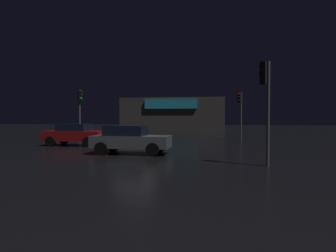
{
  "coord_description": "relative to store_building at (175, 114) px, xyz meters",
  "views": [
    {
      "loc": [
        5.36,
        -18.65,
        1.85
      ],
      "look_at": [
        1.51,
        2.96,
        1.26
      ],
      "focal_mm": 33.65,
      "sensor_mm": 36.0,
      "label": 1
    }
  ],
  "objects": [
    {
      "name": "car_far",
      "position": [
        -2.37,
        -27.78,
        -1.58
      ],
      "size": [
        3.85,
        2.08,
        1.44
      ],
      "color": "#A51414",
      "rests_on": "ground"
    },
    {
      "name": "traffic_signal_cross_left",
      "position": [
        8.86,
        -34.67,
        0.62
      ],
      "size": [
        0.43,
        0.42,
        3.97
      ],
      "color": "#595B60",
      "rests_on": "ground"
    },
    {
      "name": "store_building",
      "position": [
        0.0,
        0.0,
        0.0
      ],
      "size": [
        14.85,
        8.37,
        4.66
      ],
      "color": "#4C4742",
      "rests_on": "ground"
    },
    {
      "name": "car_near",
      "position": [
        2.6,
        -31.73,
        -1.58
      ],
      "size": [
        3.92,
        1.98,
        1.45
      ],
      "color": "slate",
      "rests_on": "ground"
    },
    {
      "name": "traffic_signal_opposite",
      "position": [
        8.59,
        -21.06,
        0.52
      ],
      "size": [
        0.42,
        0.43,
        3.92
      ],
      "color": "#595B60",
      "rests_on": "ground"
    },
    {
      "name": "ground_plane",
      "position": [
        1.95,
        -28.47,
        -2.34
      ],
      "size": [
        120.0,
        120.0,
        0.0
      ],
      "primitive_type": "plane",
      "color": "black"
    },
    {
      "name": "traffic_signal_cross_right",
      "position": [
        -5.21,
        -21.15,
        0.69
      ],
      "size": [
        0.42,
        0.42,
        4.31
      ],
      "color": "#595B60",
      "rests_on": "ground"
    }
  ]
}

